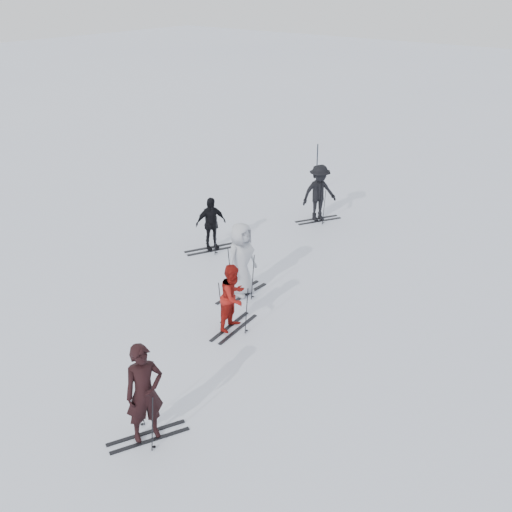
{
  "coord_description": "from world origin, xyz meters",
  "views": [
    {
      "loc": [
        9.46,
        -10.82,
        7.87
      ],
      "look_at": [
        0.0,
        1.0,
        1.0
      ],
      "focal_mm": 45.0,
      "sensor_mm": 36.0,
      "label": 1
    }
  ],
  "objects_px": {
    "skier_red": "(233,298)",
    "piste_marker": "(317,168)",
    "skier_grey": "(241,260)",
    "skier_uphill_left": "(211,224)",
    "skier_uphill_far": "(319,193)",
    "skier_near_dark": "(144,394)"
  },
  "relations": [
    {
      "from": "skier_uphill_left",
      "to": "skier_uphill_far",
      "type": "height_order",
      "value": "skier_uphill_far"
    },
    {
      "from": "skier_red",
      "to": "skier_grey",
      "type": "relative_size",
      "value": 0.83
    },
    {
      "from": "skier_red",
      "to": "piste_marker",
      "type": "xyz_separation_m",
      "value": [
        -4.1,
        9.62,
        0.12
      ]
    },
    {
      "from": "skier_grey",
      "to": "skier_uphill_far",
      "type": "height_order",
      "value": "skier_grey"
    },
    {
      "from": "skier_grey",
      "to": "piste_marker",
      "type": "xyz_separation_m",
      "value": [
        -3.12,
        8.17,
        -0.05
      ]
    },
    {
      "from": "skier_near_dark",
      "to": "skier_uphill_far",
      "type": "height_order",
      "value": "skier_near_dark"
    },
    {
      "from": "skier_uphill_left",
      "to": "piste_marker",
      "type": "distance_m",
      "value": 6.52
    },
    {
      "from": "skier_red",
      "to": "skier_grey",
      "type": "height_order",
      "value": "skier_grey"
    },
    {
      "from": "skier_uphill_far",
      "to": "skier_uphill_left",
      "type": "bearing_deg",
      "value": -168.19
    },
    {
      "from": "skier_grey",
      "to": "skier_near_dark",
      "type": "bearing_deg",
      "value": -157.1
    },
    {
      "from": "piste_marker",
      "to": "skier_grey",
      "type": "bearing_deg",
      "value": -69.1
    },
    {
      "from": "skier_near_dark",
      "to": "skier_uphill_left",
      "type": "height_order",
      "value": "skier_near_dark"
    },
    {
      "from": "skier_uphill_far",
      "to": "piste_marker",
      "type": "xyz_separation_m",
      "value": [
        -1.71,
        2.42,
        -0.02
      ]
    },
    {
      "from": "skier_uphill_left",
      "to": "piste_marker",
      "type": "height_order",
      "value": "piste_marker"
    },
    {
      "from": "skier_uphill_far",
      "to": "piste_marker",
      "type": "height_order",
      "value": "skier_uphill_far"
    },
    {
      "from": "skier_uphill_left",
      "to": "skier_red",
      "type": "bearing_deg",
      "value": -105.87
    },
    {
      "from": "skier_grey",
      "to": "skier_red",
      "type": "bearing_deg",
      "value": -146.05
    },
    {
      "from": "skier_grey",
      "to": "piste_marker",
      "type": "distance_m",
      "value": 8.75
    },
    {
      "from": "skier_near_dark",
      "to": "piste_marker",
      "type": "height_order",
      "value": "skier_near_dark"
    },
    {
      "from": "skier_red",
      "to": "skier_uphill_left",
      "type": "bearing_deg",
      "value": 41.5
    },
    {
      "from": "skier_red",
      "to": "piste_marker",
      "type": "distance_m",
      "value": 10.46
    },
    {
      "from": "skier_uphill_far",
      "to": "piste_marker",
      "type": "distance_m",
      "value": 2.97
    }
  ]
}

